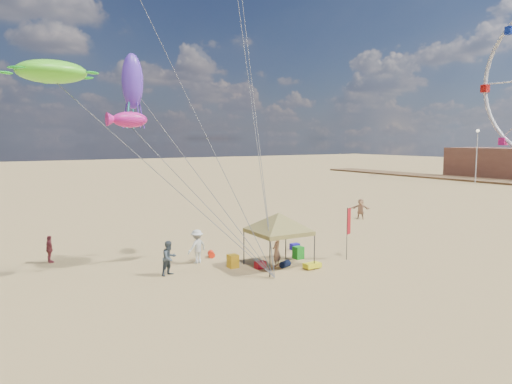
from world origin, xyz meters
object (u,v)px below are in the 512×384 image
feather_flag (348,225)px  chair_green (298,253)px  cooler_blue (295,246)px  person_near_c (197,246)px  canopy_tent (279,215)px  chair_yellow (233,261)px  beach_cart (312,265)px  cooler_red (260,265)px  person_far_c (361,209)px  lamp_north (477,147)px  person_far_a (50,249)px  person_near_b (169,258)px  person_near_a (277,251)px

feather_flag → chair_green: size_ratio=4.24×
feather_flag → cooler_blue: feather_flag is taller
feather_flag → person_near_c: size_ratio=1.59×
canopy_tent → feather_flag: (4.30, -0.72, -0.83)m
chair_yellow → beach_cart: size_ratio=0.78×
cooler_red → person_near_c: size_ratio=0.29×
beach_cart → person_near_c: (-4.60, 4.31, 0.73)m
person_far_c → lamp_north: size_ratio=0.21×
canopy_tent → chair_yellow: canopy_tent is taller
feather_flag → cooler_red: (-5.28, 0.99, -1.80)m
person_far_c → person_far_a: bearing=-125.5°
cooler_red → person_near_b: bearing=162.7°
cooler_red → lamp_north: lamp_north is taller
lamp_north → feather_flag: bearing=-153.8°
canopy_tent → person_near_a: 1.97m
beach_cart → person_near_a: bearing=132.1°
cooler_red → person_far_c: bearing=28.6°
feather_flag → canopy_tent: bearing=170.4°
cooler_red → person_far_c: (15.70, 8.55, 0.68)m
person_near_c → person_far_a: bearing=-49.8°
person_near_c → person_far_a: size_ratio=1.22×
person_near_b → lamp_north: 63.76m
chair_green → lamp_north: (52.14, 22.98, 5.17)m
feather_flag → person_near_b: feather_flag is taller
canopy_tent → feather_flag: bearing=-9.6°
canopy_tent → person_far_c: (14.72, 8.81, -1.95)m
chair_green → person_far_c: bearing=32.0°
cooler_blue → person_near_b: person_near_b is taller
feather_flag → chair_green: (-2.33, 1.57, -1.64)m
feather_flag → chair_green: 3.25m
chair_green → feather_flag: bearing=-34.0°
chair_green → person_near_b: (-7.47, 0.82, 0.53)m
person_near_b → person_near_c: bearing=12.1°
cooler_blue → beach_cart: size_ratio=0.60×
person_far_a → beach_cart: bearing=-135.9°
cooler_red → lamp_north: size_ratio=0.07×
feather_flag → person_far_a: 16.63m
cooler_blue → person_near_c: 6.53m
cooler_blue → chair_yellow: 5.49m
person_near_c → person_far_a: person_near_c is taller
cooler_blue → person_far_c: person_far_c is taller
chair_yellow → person_far_a: person_far_a is taller
person_far_a → person_near_c: bearing=-131.4°
chair_yellow → person_far_c: size_ratio=0.40×
chair_yellow → chair_green: bearing=-4.9°
chair_yellow → beach_cart: chair_yellow is taller
chair_green → chair_yellow: 4.10m
cooler_blue → person_near_a: size_ratio=0.32×
person_near_a → cooler_blue: bearing=-171.4°
feather_flag → person_far_c: (10.42, 9.54, -1.12)m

